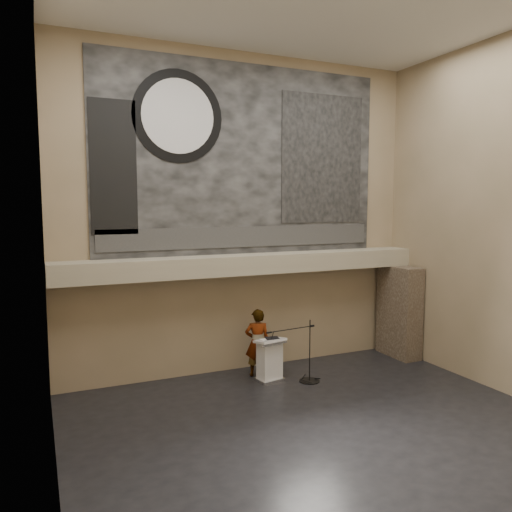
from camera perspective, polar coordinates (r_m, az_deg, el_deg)
name	(u,v)px	position (r m, az deg, el deg)	size (l,w,h in m)	color
floor	(319,426)	(10.90, 7.23, -18.68)	(10.00, 10.00, 0.00)	black
wall_back	(244,214)	(13.48, -1.38, 4.77)	(10.00, 0.02, 8.50)	#7D6D4F
wall_front	(492,227)	(6.83, 25.38, 2.97)	(10.00, 0.02, 8.50)	#7D6D4F
wall_left	(47,222)	(8.45, -22.81, 3.56)	(0.02, 8.00, 8.50)	#7D6D4F
wall_right	(503,216)	(13.22, 26.42, 4.12)	(0.02, 8.00, 8.50)	#7D6D4F
soffit	(250,264)	(13.21, -0.70, -0.91)	(10.00, 0.80, 0.50)	gray
sprinkler_left	(192,278)	(12.66, -7.29, -2.54)	(0.04, 0.04, 0.06)	#B2893D
sprinkler_right	(313,271)	(14.05, 6.52, -1.68)	(0.04, 0.04, 0.06)	#B2893D
banner	(244,160)	(13.50, -1.35, 10.93)	(8.00, 0.05, 5.00)	black
banner_text_strip	(245,237)	(13.44, -1.26, 2.21)	(7.76, 0.02, 0.55)	#2C2C2C
banner_clock_rim	(178,116)	(13.01, -8.91, 15.49)	(2.30, 2.30, 0.02)	black
banner_clock_face	(178,116)	(12.99, -8.89, 15.50)	(1.84, 1.84, 0.02)	silver
banner_building_print	(323,159)	(14.56, 7.62, 10.92)	(2.60, 0.02, 3.60)	black
banner_brick_print	(113,167)	(12.53, -15.99, 9.71)	(1.10, 0.02, 3.20)	black
stone_pier	(399,311)	(15.53, 16.05, -6.09)	(0.60, 1.40, 2.70)	#3F3226
lectern	(270,360)	(13.05, 1.56, -11.79)	(0.81, 0.64, 1.14)	silver
binder	(272,338)	(12.90, 1.88, -9.39)	(0.33, 0.26, 0.04)	black
papers	(266,340)	(12.81, 1.12, -9.57)	(0.21, 0.29, 0.01)	silver
speaker_person	(257,343)	(13.32, 0.15, -9.86)	(0.65, 0.43, 1.79)	silver
mic_stand	(308,372)	(13.16, 5.96, -13.09)	(1.55, 0.52, 1.61)	black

